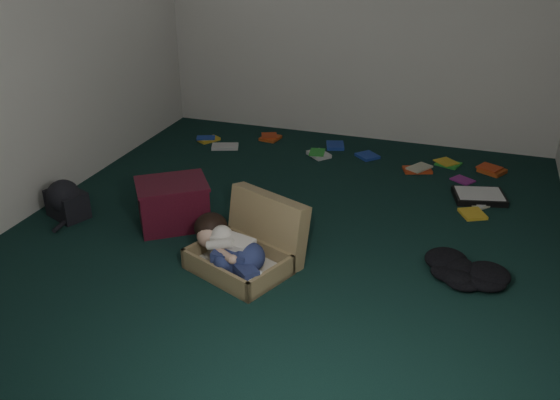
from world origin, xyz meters
The scene contains 11 objects.
floor centered at (0.00, 0.00, 0.00)m, with size 4.50×4.50×0.00m, color black.
wall_back centered at (0.00, 2.25, 1.30)m, with size 4.50×4.50×0.00m, color silver.
wall_front centered at (0.00, -2.25, 1.30)m, with size 4.50×4.50×0.00m, color silver.
wall_left centered at (-2.00, 0.00, 1.30)m, with size 4.50×4.50×0.00m, color silver.
suitcase centered at (-0.10, -0.46, 0.14)m, with size 0.81×0.80×0.46m.
person centered at (-0.20, -0.59, 0.18)m, with size 0.60×0.50×0.28m.
maroon_bin centered at (-0.85, -0.13, 0.18)m, with size 0.65×0.63×0.35m.
backpack centered at (-1.70, -0.27, 0.12)m, with size 0.39×0.31×0.23m, color black, non-canonical shape.
clothing_pile centered at (1.28, -0.16, 0.07)m, with size 0.43×0.35×0.14m, color black, non-canonical shape.
paper_tray centered at (1.33, 1.08, 0.03)m, with size 0.47×0.39×0.06m.
book_scatter centered at (0.31, 1.53, 0.01)m, with size 3.04×1.38×0.02m.
Camera 1 is at (1.18, -3.64, 2.14)m, focal length 38.00 mm.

